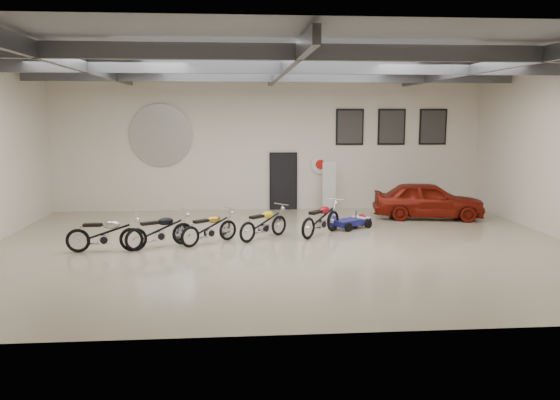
{
  "coord_description": "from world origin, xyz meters",
  "views": [
    {
      "loc": [
        -1.23,
        -14.38,
        3.53
      ],
      "look_at": [
        0.0,
        1.2,
        1.1
      ],
      "focal_mm": 35.0,
      "sensor_mm": 36.0,
      "label": 1
    }
  ],
  "objects": [
    {
      "name": "door",
      "position": [
        0.5,
        5.95,
        1.05
      ],
      "size": [
        0.92,
        0.08,
        2.1
      ],
      "primitive_type": "cube",
      "color": "black",
      "rests_on": "back_wall"
    },
    {
      "name": "logo_plaque",
      "position": [
        -4.0,
        5.95,
        2.8
      ],
      "size": [
        2.3,
        0.06,
        1.16
      ],
      "primitive_type": null,
      "color": "silver",
      "rests_on": "back_wall"
    },
    {
      "name": "poster_left",
      "position": [
        3.0,
        5.96,
        3.1
      ],
      "size": [
        1.05,
        0.08,
        1.35
      ],
      "primitive_type": null,
      "color": "black",
      "rests_on": "back_wall"
    },
    {
      "name": "motorcycle_black",
      "position": [
        -3.33,
        0.17,
        0.49
      ],
      "size": [
        1.93,
        1.43,
        0.98
      ],
      "primitive_type": null,
      "rotation": [
        0.0,
        0.0,
        0.51
      ],
      "color": "silver",
      "rests_on": "floor"
    },
    {
      "name": "motorcycle_red",
      "position": [
        1.23,
        1.36,
        0.51
      ],
      "size": [
        1.75,
        1.89,
        1.02
      ],
      "primitive_type": null,
      "rotation": [
        0.0,
        0.0,
        0.86
      ],
      "color": "silver",
      "rests_on": "floor"
    },
    {
      "name": "ceiling_beams",
      "position": [
        0.0,
        0.0,
        4.75
      ],
      "size": [
        15.8,
        11.8,
        0.32
      ],
      "primitive_type": null,
      "color": "#4F5055",
      "rests_on": "ceiling"
    },
    {
      "name": "floor",
      "position": [
        0.0,
        0.0,
        0.0
      ],
      "size": [
        16.0,
        12.0,
        0.01
      ],
      "primitive_type": "cube",
      "color": "tan",
      "rests_on": "ground"
    },
    {
      "name": "vintage_car",
      "position": [
        5.34,
        3.77,
        0.64
      ],
      "size": [
        2.17,
        3.96,
        1.28
      ],
      "primitive_type": "imported",
      "rotation": [
        0.0,
        0.0,
        1.39
      ],
      "color": "maroon",
      "rests_on": "floor"
    },
    {
      "name": "motorcycle_silver",
      "position": [
        -4.69,
        -0.19,
        0.51
      ],
      "size": [
        1.96,
        0.65,
        1.01
      ],
      "primitive_type": null,
      "rotation": [
        0.0,
        0.0,
        0.03
      ],
      "color": "silver",
      "rests_on": "floor"
    },
    {
      "name": "go_kart",
      "position": [
        2.46,
        2.34,
        0.28
      ],
      "size": [
        1.68,
        1.44,
        0.56
      ],
      "primitive_type": null,
      "rotation": [
        0.0,
        0.0,
        0.58
      ],
      "color": "navy",
      "rests_on": "floor"
    },
    {
      "name": "back_wall",
      "position": [
        0.0,
        6.0,
        2.5
      ],
      "size": [
        16.0,
        0.02,
        5.0
      ],
      "primitive_type": "cube",
      "color": "silver",
      "rests_on": "floor"
    },
    {
      "name": "poster_right",
      "position": [
        6.2,
        5.96,
        3.1
      ],
      "size": [
        1.05,
        0.08,
        1.35
      ],
      "primitive_type": null,
      "color": "black",
      "rests_on": "back_wall"
    },
    {
      "name": "oil_sign",
      "position": [
        1.9,
        5.95,
        1.7
      ],
      "size": [
        0.72,
        0.1,
        0.72
      ],
      "primitive_type": null,
      "color": "white",
      "rests_on": "back_wall"
    },
    {
      "name": "poster_mid",
      "position": [
        4.6,
        5.96,
        3.1
      ],
      "size": [
        1.05,
        0.08,
        1.35
      ],
      "primitive_type": null,
      "color": "black",
      "rests_on": "back_wall"
    },
    {
      "name": "motorcycle_yellow",
      "position": [
        -0.49,
        1.0,
        0.48
      ],
      "size": [
        1.74,
        1.67,
        0.96
      ],
      "primitive_type": null,
      "rotation": [
        0.0,
        0.0,
        0.75
      ],
      "color": "silver",
      "rests_on": "floor"
    },
    {
      "name": "ceiling",
      "position": [
        0.0,
        0.0,
        5.0
      ],
      "size": [
        16.0,
        12.0,
        0.01
      ],
      "primitive_type": "cube",
      "color": "gray",
      "rests_on": "back_wall"
    },
    {
      "name": "motorcycle_gold",
      "position": [
        -2.02,
        0.52,
        0.47
      ],
      "size": [
        1.77,
        1.55,
        0.94
      ],
      "primitive_type": null,
      "rotation": [
        0.0,
        0.0,
        0.66
      ],
      "color": "silver",
      "rests_on": "floor"
    },
    {
      "name": "banner_stand",
      "position": [
        2.17,
        5.5,
        0.93
      ],
      "size": [
        0.53,
        0.28,
        1.85
      ],
      "primitive_type": null,
      "rotation": [
        0.0,
        0.0,
        0.16
      ],
      "color": "white",
      "rests_on": "floor"
    }
  ]
}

